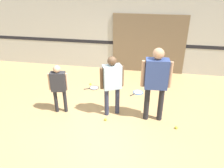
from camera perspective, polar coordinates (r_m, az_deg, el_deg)
ground_plane at (r=5.59m, az=-1.58°, el=-8.68°), size 16.00×16.00×0.00m
wall_back at (r=7.96m, az=3.28°, el=14.62°), size 16.00×0.07×3.20m
wall_panel at (r=7.97m, az=9.51°, el=10.19°), size 2.56×0.05×2.08m
person_instructor at (r=5.25m, az=0.00°, el=1.04°), size 0.54×0.41×1.56m
person_student_left at (r=5.57m, az=-13.80°, el=-0.00°), size 0.49×0.27×1.30m
person_student_right at (r=5.07m, az=11.47°, el=1.63°), size 0.69×0.32×1.83m
racket_spare_on_floor at (r=6.99m, az=-4.79°, el=-0.98°), size 0.51×0.41×0.03m
racket_second_spare at (r=6.74m, az=6.74°, el=-2.19°), size 0.45×0.50×0.03m
tennis_ball_near_instructor at (r=5.46m, az=-1.68°, el=-9.20°), size 0.07×0.07×0.07m
tennis_ball_by_spare_racket at (r=7.19m, az=-5.62°, el=0.01°), size 0.07×0.07×0.07m
tennis_ball_stray_left at (r=5.41m, az=16.45°, el=-10.84°), size 0.07×0.07×0.07m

